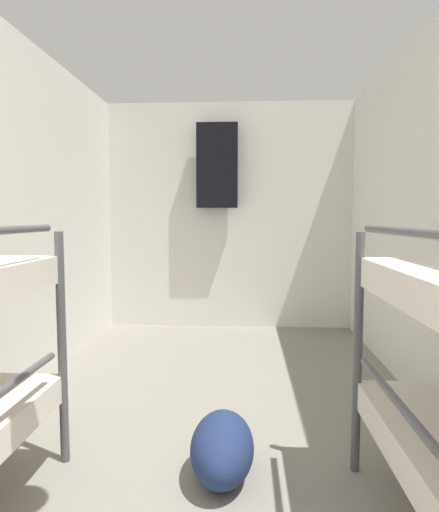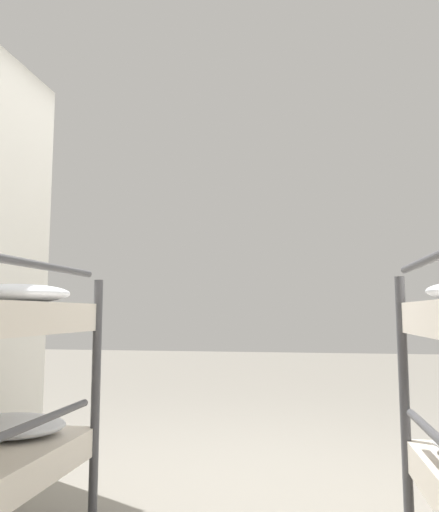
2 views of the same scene
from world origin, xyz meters
TOP-DOWN VIEW (x-y plane):
  - wall_back at (0.00, 5.39)m, footprint 2.81×0.06m
  - duffel_bag at (0.08, 2.36)m, footprint 0.30×0.52m
  - hanging_coat at (-0.13, 5.24)m, footprint 0.44×0.12m

SIDE VIEW (x-z plane):
  - duffel_bag at x=0.08m, z-range 0.00..0.30m
  - wall_back at x=0.00m, z-range 0.00..2.48m
  - hanging_coat at x=-0.13m, z-range 1.33..2.23m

